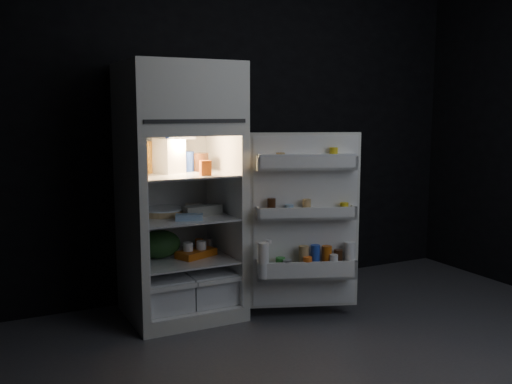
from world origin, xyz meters
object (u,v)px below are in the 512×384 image
yogurt_tray (196,253)px  fridge_door (306,224)px  refrigerator (178,182)px  milk_jug (169,156)px  egg_carton (202,210)px

yogurt_tray → fridge_door: bearing=-56.5°
refrigerator → milk_jug: refrigerator is taller
refrigerator → egg_carton: refrigerator is taller
yogurt_tray → refrigerator: bearing=118.6°
yogurt_tray → egg_carton: bearing=-49.7°
milk_jug → yogurt_tray: size_ratio=0.86×
fridge_door → egg_carton: bearing=145.3°
refrigerator → yogurt_tray: (0.10, -0.08, -0.50)m
refrigerator → yogurt_tray: refrigerator is taller
milk_jug → egg_carton: 0.45m
fridge_door → milk_jug: (-0.80, 0.51, 0.46)m
milk_jug → egg_carton: bearing=-47.1°
refrigerator → yogurt_tray: size_ratio=6.41×
refrigerator → fridge_door: bearing=-34.9°
milk_jug → fridge_door: bearing=-54.9°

